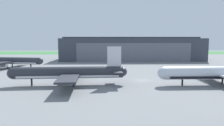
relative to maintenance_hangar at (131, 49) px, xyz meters
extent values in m
plane|color=slate|center=(-4.99, -81.40, -8.21)|extent=(440.00, 440.00, 0.00)
cube|color=#3C7D40|center=(-4.99, 88.17, -8.17)|extent=(440.00, 56.00, 0.08)
cube|color=#383D47|center=(0.00, 0.09, -0.14)|extent=(102.63, 34.71, 16.14)
cube|color=slate|center=(0.00, -17.42, -1.76)|extent=(78.00, 0.30, 12.91)
cube|color=#383D47|center=(0.00, 0.09, 8.53)|extent=(102.63, 8.33, 1.20)
cylinder|color=#282B33|center=(-68.90, -46.53, -4.22)|extent=(32.29, 9.27, 3.64)
sphere|color=#282B33|center=(-53.08, -49.38, -4.22)|extent=(3.49, 3.49, 3.49)
cube|color=silver|center=(-68.90, -46.53, -5.22)|extent=(29.76, 8.85, 0.64)
cube|color=#282B33|center=(-70.92, -54.14, -4.67)|extent=(7.49, 14.38, 0.56)
cube|color=#282B33|center=(-68.14, -38.70, -4.67)|extent=(7.49, 14.38, 0.56)
cylinder|color=gray|center=(-69.94, -53.20, -5.97)|extent=(3.76, 2.58, 2.00)
cylinder|color=gray|center=(-67.55, -39.92, -5.97)|extent=(3.76, 2.58, 2.00)
cylinder|color=black|center=(-58.14, -48.47, -7.12)|extent=(0.56, 0.56, 2.18)
cylinder|color=black|center=(-70.50, -48.19, -7.12)|extent=(0.56, 0.56, 2.18)
cylinder|color=black|center=(-69.83, -44.42, -7.12)|extent=(0.56, 0.56, 2.18)
cylinder|color=silver|center=(20.20, -90.05, -4.02)|extent=(38.97, 5.19, 4.28)
sphere|color=silver|center=(0.77, -90.51, -4.02)|extent=(4.11, 4.11, 4.11)
cube|color=black|center=(20.20, -90.05, -5.20)|extent=(35.86, 5.16, 0.75)
cube|color=silver|center=(20.77, -81.31, -4.56)|extent=(6.57, 15.24, 0.56)
cylinder|color=gray|center=(20.00, -82.54, -6.03)|extent=(4.12, 2.45, 2.35)
cylinder|color=black|center=(6.98, -90.36, -7.19)|extent=(0.56, 0.56, 2.05)
cylinder|color=black|center=(21.70, -87.77, -7.19)|extent=(0.56, 0.56, 2.05)
cylinder|color=#282B33|center=(-30.14, -89.20, -3.96)|extent=(35.63, 6.32, 3.86)
sphere|color=#282B33|center=(-47.82, -90.44, -3.96)|extent=(3.70, 3.70, 3.70)
sphere|color=#282B33|center=(-12.46, -87.97, -3.96)|extent=(3.01, 3.01, 3.01)
cube|color=silver|center=(-30.14, -89.20, -5.02)|extent=(32.80, 6.16, 0.68)
cube|color=silver|center=(-15.28, -88.17, 1.25)|extent=(4.62, 0.72, 6.56)
cube|color=#282B33|center=(-14.78, -85.22, -3.58)|extent=(3.56, 5.61, 0.28)
cube|color=#282B33|center=(-14.38, -91.01, -3.58)|extent=(3.56, 5.61, 0.28)
cube|color=#282B33|center=(-29.99, -81.15, -4.44)|extent=(6.63, 14.29, 0.56)
cube|color=#282B33|center=(-28.87, -97.16, -4.44)|extent=(6.63, 14.29, 0.56)
cylinder|color=gray|center=(-30.71, -82.32, -5.80)|extent=(3.80, 2.37, 2.12)
cylinder|color=gray|center=(-29.75, -96.11, -5.80)|extent=(3.80, 2.37, 2.12)
cylinder|color=black|center=(-42.16, -90.04, -7.05)|extent=(0.56, 0.56, 2.32)
cylinder|color=black|center=(-28.86, -87.09, -7.05)|extent=(0.56, 0.56, 2.32)
cylinder|color=black|center=(-28.58, -91.13, -7.05)|extent=(0.56, 0.56, 2.32)
cube|color=silver|center=(-53.99, -72.10, -6.92)|extent=(2.38, 1.92, 1.85)
cube|color=#335693|center=(-54.48, -70.35, -7.07)|extent=(2.60, 2.70, 1.57)
cylinder|color=black|center=(-55.09, -72.39, -7.85)|extent=(0.44, 0.77, 0.72)
cylinder|color=black|center=(-52.91, -71.78, -7.85)|extent=(0.44, 0.77, 0.72)
cylinder|color=black|center=(-55.67, -70.28, -7.85)|extent=(0.44, 0.77, 0.72)
cylinder|color=black|center=(-53.49, -69.68, -7.85)|extent=(0.44, 0.77, 0.72)
camera|label=1|loc=(-17.11, -155.33, 6.56)|focal=32.61mm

